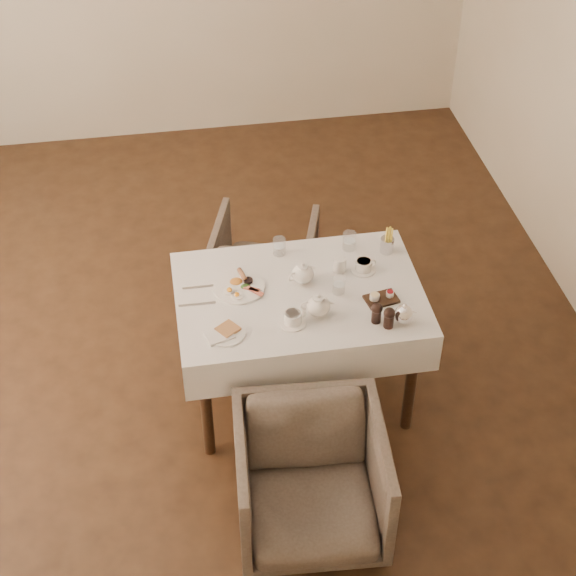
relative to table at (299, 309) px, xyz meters
The scene contains 20 objects.
table is the anchor object (origin of this frame).
armchair_near 0.92m from the table, 96.31° to the right, with size 0.70×0.72×0.65m, color #483D35.
armchair_far 0.91m from the table, 94.53° to the left, with size 0.61×0.63×0.57m, color #483D35.
breakfast_plate 0.34m from the table, 163.47° to the left, with size 0.27×0.27×0.03m.
side_plate 0.50m from the table, 149.43° to the right, with size 0.21×0.20×0.02m.
teapot_centre 0.20m from the table, 69.09° to the left, with size 0.16×0.12×0.13m, color white, non-canonical shape.
teapot_front 0.26m from the table, 70.65° to the right, with size 0.17×0.13×0.13m, color white, non-canonical shape.
creamer 0.32m from the table, 30.43° to the left, with size 0.07×0.07×0.08m, color white.
teacup_near 0.28m from the table, 108.17° to the right, with size 0.14×0.14×0.07m.
teacup_far 0.41m from the table, 18.46° to the left, with size 0.13×0.13×0.07m.
glass_left 0.38m from the table, 98.53° to the left, with size 0.07×0.07×0.10m, color silver.
glass_mid 0.26m from the table, ahead, with size 0.07×0.07×0.09m, color silver.
glass_right 0.49m from the table, 43.89° to the left, with size 0.07×0.07×0.10m, color silver.
condiment_board 0.44m from the table, 17.42° to the right, with size 0.18×0.14×0.04m.
pepper_mill_left 0.47m from the table, 39.49° to the right, with size 0.06×0.06×0.12m, color black, non-canonical shape.
pepper_mill_right 0.54m from the table, 39.76° to the right, with size 0.06×0.06×0.12m, color black, non-canonical shape.
silver_pot 0.59m from the table, 33.30° to the right, with size 0.11×0.09×0.12m, color white, non-canonical shape.
fries_cup 0.62m from the table, 26.19° to the left, with size 0.07×0.07×0.16m.
cutlery_fork 0.53m from the table, 165.62° to the left, with size 0.01×0.19×0.00m, color silver.
cutlery_knife 0.54m from the table, behind, with size 0.01×0.19×0.00m, color silver.
Camera 1 is at (-0.22, -3.91, 3.74)m, focal length 55.00 mm.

